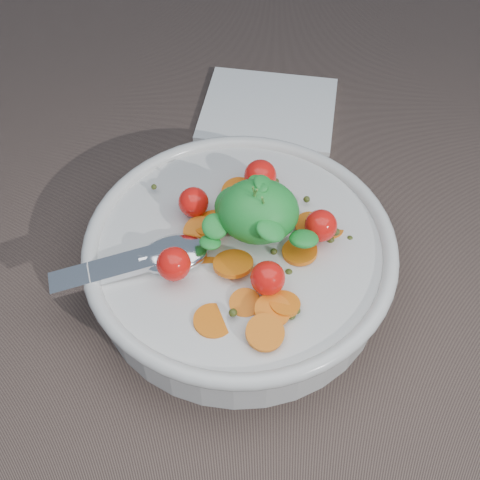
{
  "coord_description": "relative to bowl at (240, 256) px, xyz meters",
  "views": [
    {
      "loc": [
        -0.0,
        -0.32,
        0.45
      ],
      "look_at": [
        -0.01,
        -0.0,
        0.05
      ],
      "focal_mm": 45.0,
      "sensor_mm": 36.0,
      "label": 1
    }
  ],
  "objects": [
    {
      "name": "ground",
      "position": [
        0.01,
        0.0,
        -0.03
      ],
      "size": [
        6.0,
        6.0,
        0.0
      ],
      "primitive_type": "plane",
      "color": "brown",
      "rests_on": "ground"
    },
    {
      "name": "bowl",
      "position": [
        0.0,
        0.0,
        0.0
      ],
      "size": [
        0.29,
        0.27,
        0.11
      ],
      "color": "silver",
      "rests_on": "ground"
    },
    {
      "name": "napkin",
      "position": [
        0.02,
        0.24,
        -0.03
      ],
      "size": [
        0.17,
        0.15,
        0.01
      ],
      "primitive_type": "cube",
      "rotation": [
        0.0,
        0.0,
        -0.12
      ],
      "color": "white",
      "rests_on": "ground"
    }
  ]
}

